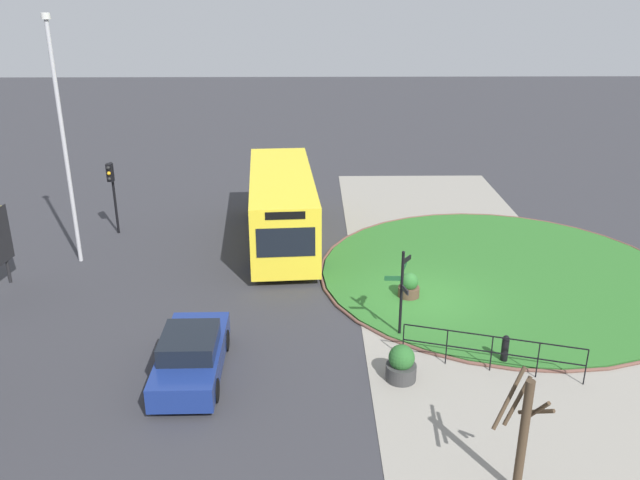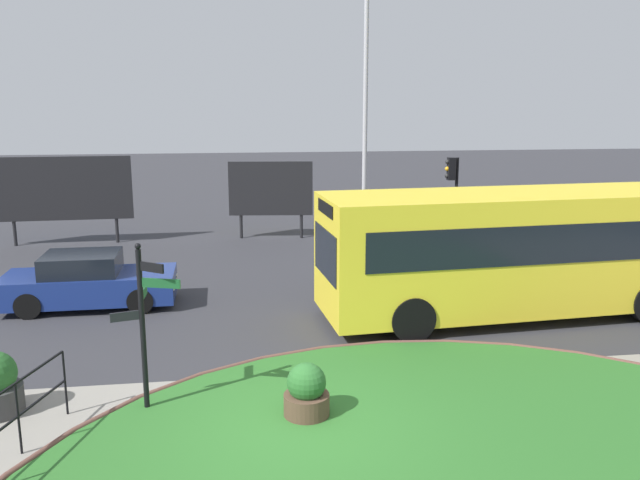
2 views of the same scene
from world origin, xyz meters
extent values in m
plane|color=#333338|center=(0.00, 0.00, 0.00)|extent=(120.00, 120.00, 0.00)
cylinder|color=black|center=(-2.46, 1.16, 1.40)|extent=(0.09, 0.09, 2.80)
sphere|color=black|center=(-2.46, 1.16, 2.85)|extent=(0.10, 0.10, 0.10)
cube|color=black|center=(-2.24, 1.00, 2.54)|extent=(0.39, 0.29, 0.15)
cube|color=#195128|center=(-2.11, 1.05, 2.26)|extent=(0.62, 0.23, 0.15)
cube|color=#195128|center=(-2.45, 1.45, 1.99)|extent=(0.06, 0.50, 0.15)
cube|color=black|center=(-2.72, 1.09, 1.72)|extent=(0.45, 0.15, 0.15)
cylinder|color=black|center=(-3.76, 1.24, 0.56)|extent=(0.04, 0.04, 1.12)
cylinder|color=black|center=(-4.13, 0.03, 0.56)|extent=(0.04, 0.04, 1.12)
cube|color=yellow|center=(5.72, 5.18, 1.65)|extent=(9.37, 3.24, 2.74)
cube|color=black|center=(5.81, 3.88, 2.03)|extent=(8.09, 0.61, 0.88)
cube|color=black|center=(5.62, 6.47, 2.03)|extent=(8.09, 0.61, 0.88)
cube|color=black|center=(1.11, 4.84, 1.78)|extent=(0.17, 2.11, 1.10)
cube|color=black|center=(1.11, 4.84, 2.80)|extent=(0.12, 1.42, 0.28)
cylinder|color=black|center=(2.86, 3.78, 0.50)|extent=(1.02, 0.37, 1.00)
cylinder|color=black|center=(2.69, 6.15, 0.50)|extent=(1.02, 0.37, 1.00)
cylinder|color=black|center=(8.57, 6.57, 0.50)|extent=(1.02, 0.37, 1.00)
cube|color=navy|center=(-4.55, 7.33, 0.52)|extent=(4.24, 1.77, 0.70)
cube|color=black|center=(-4.72, 7.33, 1.13)|extent=(1.85, 1.53, 0.52)
cube|color=#EAEACC|center=(-2.43, 7.87, 0.56)|extent=(0.02, 0.20, 0.12)
cube|color=#EAEACC|center=(-2.42, 6.84, 0.56)|extent=(0.02, 0.20, 0.12)
cylinder|color=black|center=(-3.25, 8.12, 0.32)|extent=(0.64, 0.23, 0.64)
cylinder|color=black|center=(-3.23, 6.57, 0.32)|extent=(0.64, 0.23, 0.64)
cylinder|color=black|center=(-5.87, 8.09, 0.32)|extent=(0.64, 0.23, 0.64)
cylinder|color=black|center=(-5.85, 6.54, 0.32)|extent=(0.64, 0.23, 0.64)
cylinder|color=black|center=(6.93, 12.56, 1.62)|extent=(0.11, 0.11, 3.24)
cube|color=black|center=(6.72, 12.56, 2.85)|extent=(0.27, 0.27, 0.78)
sphere|color=black|center=(6.57, 12.57, 3.09)|extent=(0.16, 0.16, 0.16)
sphere|color=#F2A519|center=(6.57, 12.57, 2.85)|extent=(0.16, 0.16, 0.16)
sphere|color=black|center=(6.57, 12.57, 2.60)|extent=(0.16, 0.16, 0.16)
cylinder|color=#B7B7BC|center=(3.76, 13.22, 4.61)|extent=(0.16, 0.16, 9.22)
cylinder|color=black|center=(-8.72, 15.21, 1.03)|extent=(0.12, 0.12, 2.06)
cylinder|color=black|center=(-5.15, 15.31, 1.03)|extent=(0.12, 0.12, 2.06)
cube|color=#1E66B2|center=(-6.94, 15.26, 2.06)|extent=(4.77, 0.25, 2.21)
cube|color=black|center=(-6.93, 15.19, 2.06)|extent=(4.87, 0.16, 2.31)
cylinder|color=black|center=(-0.56, 15.44, 0.96)|extent=(0.12, 0.12, 1.92)
cylinder|color=black|center=(1.74, 15.18, 0.96)|extent=(0.12, 0.12, 1.92)
cube|color=yellow|center=(0.59, 15.31, 1.92)|extent=(3.07, 0.47, 1.95)
cube|color=black|center=(0.58, 15.24, 1.92)|extent=(3.16, 0.39, 2.05)
cylinder|color=brown|center=(0.16, 0.51, 0.23)|extent=(0.75, 0.75, 0.45)
sphere|color=#286028|center=(0.16, 0.51, 0.66)|extent=(0.64, 0.64, 0.64)
camera|label=1|loc=(-20.54, 3.94, 10.35)|focal=36.65mm
camera|label=2|loc=(-1.00, -9.23, 5.08)|focal=36.52mm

